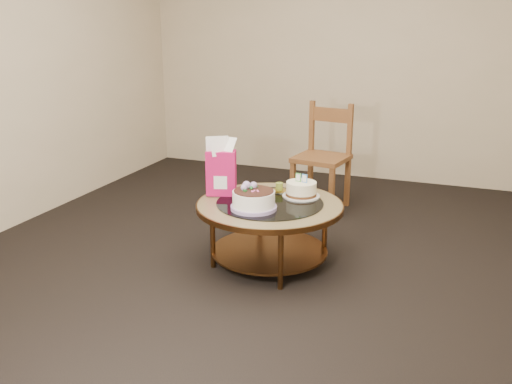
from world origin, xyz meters
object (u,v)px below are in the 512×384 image
at_px(decorated_cake, 254,201).
at_px(coffee_table, 270,213).
at_px(gift_bag, 221,167).
at_px(cream_cake, 301,190).
at_px(dining_chair, 323,156).

bearing_deg(decorated_cake, coffee_table, 72.92).
relative_size(decorated_cake, gift_bag, 0.74).
bearing_deg(decorated_cake, gift_bag, 146.38).
xyz_separation_m(coffee_table, decorated_cake, (-0.05, -0.17, 0.14)).
xyz_separation_m(decorated_cake, cream_cake, (0.22, 0.37, -0.01)).
bearing_deg(cream_cake, dining_chair, 108.55).
xyz_separation_m(decorated_cake, gift_bag, (-0.33, 0.22, 0.15)).
distance_m(coffee_table, gift_bag, 0.48).
height_order(cream_cake, gift_bag, gift_bag).
height_order(decorated_cake, cream_cake, decorated_cake).
bearing_deg(gift_bag, coffee_table, -24.67).
distance_m(decorated_cake, dining_chair, 1.53).
height_order(coffee_table, gift_bag, gift_bag).
height_order(decorated_cake, gift_bag, gift_bag).
distance_m(cream_cake, dining_chair, 1.16).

